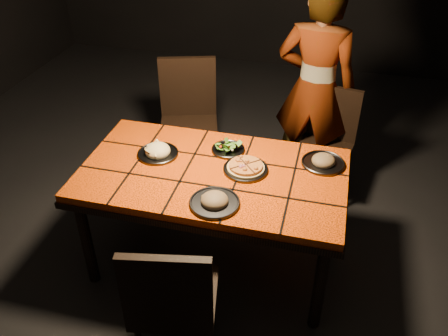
% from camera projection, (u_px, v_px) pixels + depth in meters
% --- Properties ---
extents(room_shell, '(6.04, 7.04, 3.08)m').
position_uv_depth(room_shell, '(211.00, 52.00, 2.43)').
color(room_shell, black).
rests_on(room_shell, ground).
extents(dining_table, '(1.62, 0.92, 0.75)m').
position_uv_depth(dining_table, '(213.00, 181.00, 2.91)').
color(dining_table, '#FE5108').
rests_on(dining_table, ground).
extents(chair_near, '(0.50, 0.50, 0.94)m').
position_uv_depth(chair_near, '(172.00, 300.00, 2.33)').
color(chair_near, black).
rests_on(chair_near, ground).
extents(chair_far_left, '(0.57, 0.57, 1.00)m').
position_uv_depth(chair_far_left, '(189.00, 113.00, 3.82)').
color(chair_far_left, black).
rests_on(chair_far_left, ground).
extents(chair_far_right, '(0.47, 0.47, 0.88)m').
position_uv_depth(chair_far_right, '(328.00, 137.00, 3.65)').
color(chair_far_right, black).
rests_on(chair_far_right, ground).
extents(diner, '(0.65, 0.47, 1.67)m').
position_uv_depth(diner, '(315.00, 89.00, 3.58)').
color(diner, brown).
rests_on(diner, ground).
extents(plate_pizza, '(0.32, 0.32, 0.04)m').
position_uv_depth(plate_pizza, '(246.00, 168.00, 2.86)').
color(plate_pizza, '#3A3A3F').
rests_on(plate_pizza, dining_table).
extents(plate_pasta, '(0.26, 0.26, 0.08)m').
position_uv_depth(plate_pasta, '(158.00, 152.00, 2.99)').
color(plate_pasta, '#3A3A3F').
rests_on(plate_pasta, dining_table).
extents(plate_salad, '(0.21, 0.21, 0.07)m').
position_uv_depth(plate_salad, '(228.00, 147.00, 3.03)').
color(plate_salad, '#3A3A3F').
rests_on(plate_salad, dining_table).
extents(plate_mushroom_a, '(0.28, 0.28, 0.09)m').
position_uv_depth(plate_mushroom_a, '(215.00, 201.00, 2.59)').
color(plate_mushroom_a, '#3A3A3F').
rests_on(plate_mushroom_a, dining_table).
extents(plate_mushroom_b, '(0.27, 0.27, 0.09)m').
position_uv_depth(plate_mushroom_b, '(323.00, 161.00, 2.91)').
color(plate_mushroom_b, '#3A3A3F').
rests_on(plate_mushroom_b, dining_table).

